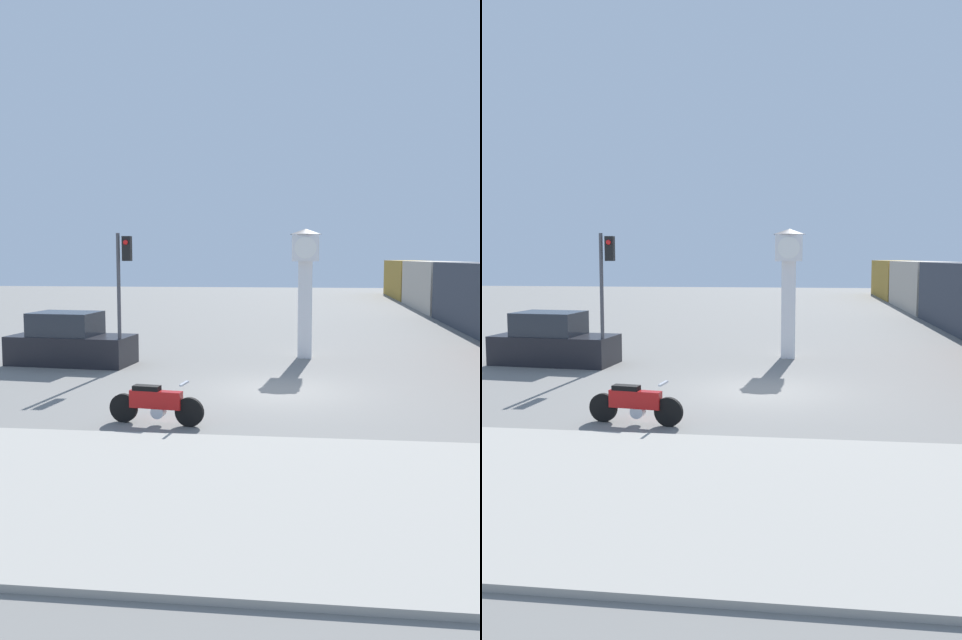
{
  "view_description": "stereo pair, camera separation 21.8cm",
  "coord_description": "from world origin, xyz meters",
  "views": [
    {
      "loc": [
        0.85,
        -16.9,
        3.67
      ],
      "look_at": [
        -1.26,
        1.57,
        1.8
      ],
      "focal_mm": 35.0,
      "sensor_mm": 36.0,
      "label": 1
    },
    {
      "loc": [
        1.07,
        -16.87,
        3.67
      ],
      "look_at": [
        -1.26,
        1.57,
        1.8
      ],
      "focal_mm": 35.0,
      "sensor_mm": 36.0,
      "label": 2
    }
  ],
  "objects": [
    {
      "name": "motorcycle",
      "position": [
        -2.52,
        -3.73,
        0.47
      ],
      "size": [
        2.19,
        0.53,
        0.97
      ],
      "rotation": [
        0.0,
        0.0,
        -0.14
      ],
      "color": "black",
      "rests_on": "ground_plane"
    },
    {
      "name": "freight_train",
      "position": [
        9.64,
        22.62,
        1.7
      ],
      "size": [
        2.8,
        51.31,
        3.4
      ],
      "color": "maroon",
      "rests_on": "ground_plane"
    },
    {
      "name": "ground_plane",
      "position": [
        0.0,
        0.0,
        0.0
      ],
      "size": [
        120.0,
        120.0,
        0.0
      ],
      "primitive_type": "plane",
      "color": "slate"
    },
    {
      "name": "clock_tower",
      "position": [
        0.64,
        5.9,
        3.11
      ],
      "size": [
        1.16,
        1.16,
        4.7
      ],
      "color": "white",
      "rests_on": "ground_plane"
    },
    {
      "name": "parked_car",
      "position": [
        -7.4,
        3.61,
        0.75
      ],
      "size": [
        4.35,
        2.17,
        1.8
      ],
      "rotation": [
        0.0,
        0.0,
        -0.09
      ],
      "color": "black",
      "rests_on": "ground_plane"
    },
    {
      "name": "traffic_light",
      "position": [
        -5.25,
        2.85,
        3.06
      ],
      "size": [
        0.5,
        0.35,
        4.46
      ],
      "color": "#47474C",
      "rests_on": "ground_plane"
    },
    {
      "name": "sidewalk_strip",
      "position": [
        0.0,
        -7.74,
        0.05
      ],
      "size": [
        36.0,
        6.0,
        0.1
      ],
      "color": "#9E998E",
      "rests_on": "ground_plane"
    }
  ]
}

